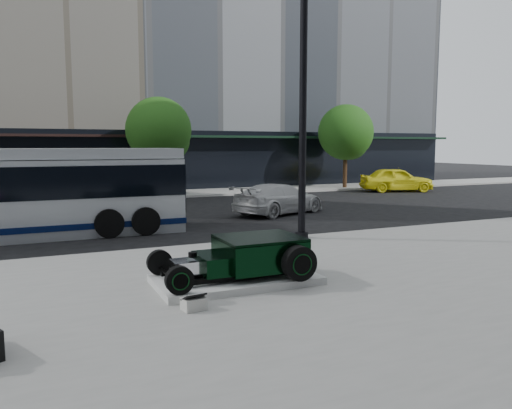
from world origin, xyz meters
name	(u,v)px	position (x,y,z in m)	size (l,w,h in m)	color
ground	(221,233)	(0.00, 0.00, 0.00)	(120.00, 120.00, 0.00)	black
sidewalk_near	(457,338)	(0.00, -10.50, 0.06)	(70.00, 17.00, 0.12)	gray
sidewalk_far	(140,195)	(0.00, 14.00, 0.06)	(70.00, 4.00, 0.12)	gray
street_trees	(161,133)	(1.15, 13.07, 3.77)	(29.80, 3.80, 5.70)	black
display_plinth	(236,279)	(-2.03, -6.40, 0.20)	(3.40, 1.80, 0.15)	silver
hot_rod	(250,255)	(-1.70, -6.40, 0.70)	(3.22, 2.00, 0.81)	black
info_plaque	(194,303)	(-3.37, -7.70, 0.24)	(0.44, 0.36, 0.31)	silver
lamppost	(303,126)	(1.81, -2.44, 3.62)	(0.42, 0.42, 7.57)	black
white_sedan	(279,199)	(4.09, 3.61, 0.68)	(1.90, 4.66, 1.35)	silver
yellow_taxi	(396,180)	(16.02, 10.03, 0.79)	(1.87, 4.66, 1.59)	yellow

